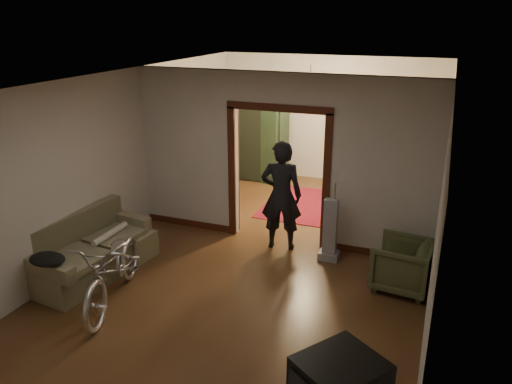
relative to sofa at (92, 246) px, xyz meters
The scene contains 22 objects.
floor 2.59m from the sofa, 32.59° to the left, with size 5.00×8.50×0.01m, color #402614.
ceiling 3.47m from the sofa, 32.59° to the left, with size 5.00×8.50×0.01m, color white.
wall_back 6.09m from the sofa, 69.10° to the left, with size 5.00×0.02×2.80m, color beige.
wall_left 1.71m from the sofa, 104.44° to the left, with size 0.02×8.50×2.80m, color beige.
wall_right 4.94m from the sofa, 16.45° to the left, with size 0.02×8.50×2.80m, color beige.
partition_wall 3.17m from the sofa, 44.67° to the left, with size 5.00×0.14×2.80m, color beige.
door_casing 3.09m from the sofa, 44.67° to the left, with size 1.74×0.20×2.32m, color #401A0E.
far_window 6.36m from the sofa, 62.98° to the left, with size 0.98×0.06×1.28m, color black.
chandelier 4.82m from the sofa, 61.00° to the left, with size 0.24×0.24×0.24m, color #FFE0A5.
light_switch 3.88m from the sofa, 32.63° to the left, with size 0.08×0.01×0.12m, color silver.
sofa is the anchor object (origin of this frame).
rolled_paper 0.33m from the sofa, 71.57° to the left, with size 0.10×0.10×0.77m, color beige.
jacket 0.94m from the sofa, 86.86° to the right, with size 0.49×0.37×0.14m, color black.
bicycle 0.93m from the sofa, 34.40° to the right, with size 0.66×1.90×1.00m, color silver.
armchair 4.43m from the sofa, 15.77° to the left, with size 0.76×0.78×0.71m, color #474E2B.
vacuum 3.56m from the sofa, 28.46° to the left, with size 0.31×0.25×1.00m, color gray.
person 2.97m from the sofa, 38.83° to the left, with size 0.66×0.43×1.80m, color black.
oriental_rug 4.41m from the sofa, 60.68° to the left, with size 1.54×2.02×0.02m, color maroon.
locker 5.19m from the sofa, 81.26° to the left, with size 1.00×0.55×2.00m, color black.
globe 5.37m from the sofa, 81.26° to the left, with size 0.30×0.30×0.30m, color #1E5972.
desk 5.94m from the sofa, 58.36° to the left, with size 0.91×0.51×0.68m, color #341D11.
desk_chair 5.44m from the sofa, 62.35° to the left, with size 0.36×0.36×0.80m, color #341D11.
Camera 1 is at (2.45, -6.64, 3.64)m, focal length 35.00 mm.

